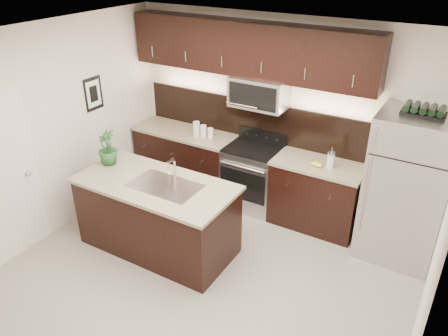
{
  "coord_description": "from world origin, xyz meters",
  "views": [
    {
      "loc": [
        2.2,
        -3.28,
        3.51
      ],
      "look_at": [
        -0.06,
        0.55,
        1.18
      ],
      "focal_mm": 35.0,
      "sensor_mm": 36.0,
      "label": 1
    }
  ],
  "objects": [
    {
      "name": "ground",
      "position": [
        0.0,
        0.0,
        0.0
      ],
      "size": [
        4.5,
        4.5,
        0.0
      ],
      "primitive_type": "plane",
      "color": "gray",
      "rests_on": "ground"
    },
    {
      "name": "room_walls",
      "position": [
        -0.11,
        -0.04,
        1.7
      ],
      "size": [
        4.52,
        4.02,
        2.71
      ],
      "color": "silver",
      "rests_on": "ground"
    },
    {
      "name": "counter_run",
      "position": [
        -0.46,
        1.69,
        0.47
      ],
      "size": [
        3.51,
        0.65,
        0.94
      ],
      "color": "black",
      "rests_on": "ground"
    },
    {
      "name": "upper_fixtures",
      "position": [
        -0.43,
        1.84,
        2.14
      ],
      "size": [
        3.49,
        0.4,
        1.66
      ],
      "color": "black",
      "rests_on": "counter_run"
    },
    {
      "name": "island",
      "position": [
        -0.81,
        0.2,
        0.47
      ],
      "size": [
        1.96,
        0.96,
        0.94
      ],
      "color": "black",
      "rests_on": "ground"
    },
    {
      "name": "sink_faucet",
      "position": [
        -0.66,
        0.21,
        0.96
      ],
      "size": [
        0.84,
        0.5,
        0.28
      ],
      "color": "silver",
      "rests_on": "island"
    },
    {
      "name": "refrigerator",
      "position": [
        1.8,
        1.63,
        0.92
      ],
      "size": [
        0.89,
        0.8,
        1.84
      ],
      "primitive_type": "cube",
      "color": "#B2B2B7",
      "rests_on": "ground"
    },
    {
      "name": "wine_rack",
      "position": [
        1.8,
        1.63,
        1.89
      ],
      "size": [
        0.45,
        0.28,
        0.11
      ],
      "color": "black",
      "rests_on": "refrigerator"
    },
    {
      "name": "plant",
      "position": [
        -1.63,
        0.3,
        1.17
      ],
      "size": [
        0.32,
        0.32,
        0.45
      ],
      "primitive_type": "imported",
      "rotation": [
        0.0,
        0.0,
        -0.3
      ],
      "color": "#1E4C22",
      "rests_on": "island"
    },
    {
      "name": "canisters",
      "position": [
        -1.08,
        1.65,
        1.03
      ],
      "size": [
        0.32,
        0.11,
        0.21
      ],
      "rotation": [
        0.0,
        0.0,
        0.11
      ],
      "color": "silver",
      "rests_on": "counter_run"
    },
    {
      "name": "french_press",
      "position": [
        0.86,
        1.64,
        1.04
      ],
      "size": [
        0.1,
        0.1,
        0.28
      ],
      "rotation": [
        0.0,
        0.0,
        -0.12
      ],
      "color": "silver",
      "rests_on": "counter_run"
    },
    {
      "name": "bananas",
      "position": [
        0.67,
        1.61,
        0.96
      ],
      "size": [
        0.17,
        0.15,
        0.05
      ],
      "primitive_type": "ellipsoid",
      "rotation": [
        0.0,
        0.0,
        -0.18
      ],
      "color": "yellow",
      "rests_on": "counter_run"
    }
  ]
}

